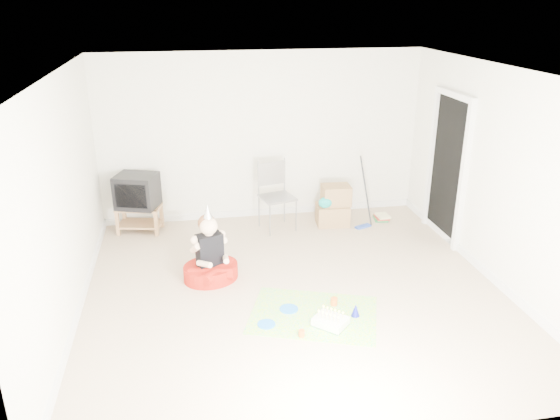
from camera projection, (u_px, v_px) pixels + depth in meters
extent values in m
plane|color=#C3AA8C|center=(294.00, 290.00, 6.64)|extent=(5.00, 5.00, 0.00)
cube|color=black|center=(448.00, 170.00, 7.77)|extent=(0.02, 0.90, 2.05)
cube|color=#A4754A|center=(139.00, 207.00, 8.16)|extent=(0.71, 0.53, 0.03)
cube|color=#A4754A|center=(140.00, 224.00, 8.26)|extent=(0.71, 0.53, 0.03)
cube|color=#A4754A|center=(118.00, 223.00, 8.08)|extent=(0.06, 0.06, 0.40)
cube|color=#A4754A|center=(156.00, 223.00, 8.06)|extent=(0.06, 0.06, 0.40)
cube|color=#A4754A|center=(124.00, 214.00, 8.40)|extent=(0.06, 0.06, 0.40)
cube|color=#A4754A|center=(162.00, 215.00, 8.38)|extent=(0.06, 0.06, 0.40)
cube|color=black|center=(137.00, 191.00, 8.06)|extent=(0.70, 0.64, 0.50)
cube|color=gray|center=(277.00, 198.00, 8.20)|extent=(0.57, 0.56, 0.03)
cylinder|color=gray|center=(264.00, 199.00, 8.11)|extent=(0.02, 0.02, 1.05)
cylinder|color=gray|center=(290.00, 194.00, 8.28)|extent=(0.02, 0.02, 1.05)
cube|color=#9B764B|center=(332.00, 215.00, 8.49)|extent=(0.52, 0.42, 0.32)
cube|color=#9B764B|center=(336.00, 195.00, 8.41)|extent=(0.44, 0.36, 0.30)
ellipsoid|color=#0D9891|center=(325.00, 203.00, 8.29)|extent=(0.21, 0.15, 0.17)
cube|color=#2242AA|center=(363.00, 226.00, 8.43)|extent=(0.28, 0.19, 0.03)
cylinder|color=black|center=(365.00, 194.00, 8.23)|extent=(0.16, 0.34, 1.04)
cube|color=#27773C|center=(381.00, 219.00, 8.72)|extent=(0.24, 0.29, 0.03)
cube|color=#AB3024|center=(381.00, 217.00, 8.71)|extent=(0.21, 0.27, 0.03)
cube|color=#F0EAAA|center=(382.00, 215.00, 8.70)|extent=(0.19, 0.25, 0.03)
cylinder|color=#B41C10|center=(211.00, 272.00, 6.87)|extent=(0.89, 0.89, 0.19)
cube|color=black|center=(210.00, 250.00, 6.76)|extent=(0.36, 0.27, 0.42)
sphere|color=beige|center=(208.00, 226.00, 6.64)|extent=(0.28, 0.28, 0.22)
cone|color=white|center=(208.00, 211.00, 6.57)|extent=(0.12, 0.12, 0.17)
cube|color=#DC2E88|center=(313.00, 315.00, 6.12)|extent=(1.66, 1.43, 0.01)
cube|color=white|center=(330.00, 321.00, 5.91)|extent=(0.43, 0.43, 0.09)
cube|color=#3EAF61|center=(330.00, 325.00, 5.92)|extent=(0.43, 0.43, 0.01)
cylinder|color=beige|center=(319.00, 314.00, 5.89)|extent=(0.01, 0.01, 0.07)
cylinder|color=beige|center=(322.00, 316.00, 5.87)|extent=(0.01, 0.01, 0.07)
cylinder|color=beige|center=(326.00, 317.00, 5.85)|extent=(0.01, 0.01, 0.07)
cylinder|color=beige|center=(330.00, 318.00, 5.82)|extent=(0.01, 0.01, 0.07)
cylinder|color=beige|center=(334.00, 320.00, 5.80)|extent=(0.01, 0.01, 0.07)
cylinder|color=beige|center=(338.00, 321.00, 5.77)|extent=(0.01, 0.01, 0.07)
cylinder|color=beige|center=(323.00, 310.00, 5.98)|extent=(0.01, 0.01, 0.07)
cylinder|color=beige|center=(327.00, 311.00, 5.96)|extent=(0.01, 0.01, 0.07)
cylinder|color=beige|center=(331.00, 312.00, 5.93)|extent=(0.01, 0.01, 0.07)
cylinder|color=beige|center=(335.00, 314.00, 5.91)|extent=(0.01, 0.01, 0.07)
cylinder|color=beige|center=(339.00, 315.00, 5.88)|extent=(0.01, 0.01, 0.07)
cylinder|color=beige|center=(343.00, 316.00, 5.86)|extent=(0.01, 0.01, 0.07)
cylinder|color=blue|center=(289.00, 309.00, 6.22)|extent=(0.30, 0.30, 0.01)
cylinder|color=blue|center=(266.00, 324.00, 5.93)|extent=(0.21, 0.21, 0.01)
cylinder|color=orange|center=(334.00, 301.00, 6.29)|extent=(0.09, 0.09, 0.09)
cylinder|color=orange|center=(302.00, 333.00, 5.71)|extent=(0.09, 0.09, 0.07)
cone|color=#191EB1|center=(356.00, 310.00, 6.07)|extent=(0.14, 0.14, 0.14)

